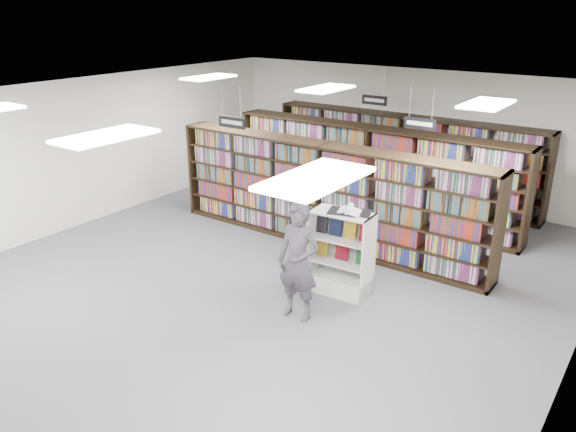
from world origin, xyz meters
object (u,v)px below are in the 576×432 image
Objects in this scene: open_book at (349,211)px; shopper at (298,262)px; endcap_display at (341,265)px; bookshelf_row_near at (324,195)px.

open_book is 0.41× the size of shopper.
endcap_display is 1.21m from shopper.
bookshelf_row_near is 3.69× the size of shopper.
bookshelf_row_near is 2.97m from shopper.
open_book is 1.28m from shopper.
open_book is at bearing 74.46° from shopper.
endcap_display is 1.88× the size of open_book.
endcap_display is (1.36, -1.59, -0.56)m from bookshelf_row_near.
endcap_display is 1.02m from open_book.
bookshelf_row_near is 8.96× the size of open_book.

